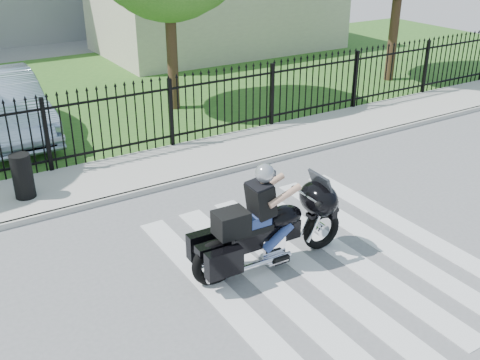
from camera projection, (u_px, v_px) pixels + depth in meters
ground at (326, 261)px, 9.49m from camera, size 120.00×120.00×0.00m
crosswalk at (326, 260)px, 9.49m from camera, size 5.00×5.50×0.01m
sidewalk at (191, 160)px, 13.32m from camera, size 40.00×2.00×0.12m
curb at (211, 175)px, 12.55m from camera, size 40.00×0.12×0.12m
grass_strip at (95, 92)px, 18.74m from camera, size 40.00×12.00×0.02m
iron_fence at (171, 115)px, 13.74m from camera, size 26.00×0.04×1.80m
building_low at (217, 8)px, 24.43m from camera, size 10.00×6.00×3.50m
motorcycle_rider at (267, 225)px, 9.04m from camera, size 2.86×0.89×1.89m
parked_car at (3, 105)px, 14.64m from camera, size 1.81×5.07×1.67m
litter_bin at (23, 176)px, 11.22m from camera, size 0.45×0.45×0.92m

